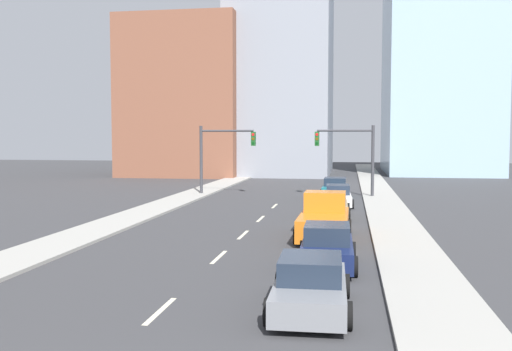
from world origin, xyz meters
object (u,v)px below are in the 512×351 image
traffic_signal_left (218,150)px  sedan_teal (335,188)px  traffic_signal_right (354,150)px  pickup_truck_orange (324,220)px  sedan_gray (310,286)px  sedan_navy (327,248)px  sedan_tan (332,206)px  sedan_white (338,196)px

traffic_signal_left → sedan_teal: size_ratio=1.25×
traffic_signal_right → pickup_truck_orange: traffic_signal_right is taller
pickup_truck_orange → sedan_teal: (0.04, 18.37, -0.16)m
sedan_gray → sedan_navy: size_ratio=1.06×
traffic_signal_left → sedan_tan: traffic_signal_left is taller
pickup_truck_orange → sedan_teal: pickup_truck_orange is taller
sedan_gray → sedan_white: size_ratio=0.96×
sedan_gray → pickup_truck_orange: size_ratio=0.83×
traffic_signal_right → sedan_gray: bearing=-92.7°
traffic_signal_right → sedan_tan: traffic_signal_right is taller
pickup_truck_orange → sedan_white: (0.37, 12.31, -0.19)m
sedan_white → sedan_navy: bearing=-92.3°
sedan_white → sedan_teal: sedan_teal is taller
traffic_signal_left → traffic_signal_right: 10.70m
traffic_signal_left → sedan_white: bearing=-31.3°
traffic_signal_left → sedan_white: traffic_signal_left is taller
traffic_signal_right → traffic_signal_left: bearing=180.0°
traffic_signal_right → sedan_navy: traffic_signal_right is taller
traffic_signal_left → sedan_navy: bearing=-68.4°
pickup_truck_orange → sedan_white: size_ratio=1.15×
traffic_signal_right → sedan_gray: size_ratio=1.23×
sedan_gray → pickup_truck_orange: bearing=89.2°
traffic_signal_right → pickup_truck_orange: (-1.49, -18.14, -2.78)m
traffic_signal_left → sedan_gray: 30.91m
sedan_tan → sedan_teal: sedan_teal is taller
sedan_white → traffic_signal_left: bearing=146.5°
sedan_white → sedan_teal: (-0.33, 6.06, 0.03)m
sedan_teal → traffic_signal_right: bearing=-8.5°
sedan_tan → sedan_teal: bearing=89.8°
sedan_navy → sedan_teal: size_ratio=0.96×
traffic_signal_right → sedan_teal: size_ratio=1.25×
sedan_gray → traffic_signal_left: bearing=106.3°
traffic_signal_left → traffic_signal_right: size_ratio=1.00×
pickup_truck_orange → sedan_teal: 18.37m
sedan_teal → sedan_navy: bearing=-88.7°
traffic_signal_left → sedan_navy: (9.57, -24.12, -2.92)m
sedan_navy → sedan_teal: sedan_navy is taller
traffic_signal_right → sedan_navy: 24.32m
traffic_signal_right → sedan_white: bearing=-100.9°
traffic_signal_left → sedan_gray: bearing=-72.3°
sedan_navy → pickup_truck_orange: (-0.36, 5.98, 0.14)m
sedan_navy → sedan_teal: bearing=89.6°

